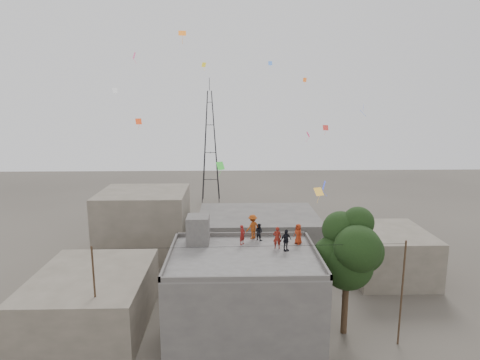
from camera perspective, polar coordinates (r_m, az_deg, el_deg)
The scene contains 18 objects.
ground at distance 30.08m, azimuth 0.46°, elevation -21.54°, with size 140.00×140.00×0.00m, color #433E37.
main_building at distance 28.56m, azimuth 0.47°, elevation -16.37°, with size 10.00×8.00×6.10m.
parapet at distance 27.24m, azimuth 0.48°, elevation -10.39°, with size 10.00×8.00×0.30m.
stair_head_box at distance 29.47m, azimuth -5.97°, elevation -7.01°, with size 1.60×1.80×2.00m, color #4F4C4A.
neighbor_west at distance 32.41m, azimuth -20.30°, elevation -15.68°, with size 8.00×10.00×4.00m, color #60594C.
neighbor_north at distance 41.76m, azimuth 2.56°, elevation -8.14°, with size 12.00×9.00×5.00m, color #4F4C4A.
neighbor_northwest at distance 44.19m, azimuth -13.43°, elevation -5.99°, with size 9.00×8.00×7.00m, color #60594C.
neighbor_east at distance 40.83m, azimuth 20.28°, elevation -9.74°, with size 7.00×8.00×4.40m, color #60594C.
tree at distance 29.04m, azimuth 15.34°, elevation -9.72°, with size 4.90×4.60×9.10m.
utility_line at distance 27.12m, azimuth 1.67°, elevation -16.11°, with size 20.12×0.62×7.40m.
transmission_tower at distance 65.81m, azimuth -4.25°, elevation 4.75°, with size 2.97×2.97×20.01m.
person_red_adult at distance 28.39m, azimuth 5.30°, elevation -8.16°, with size 0.57×0.38×1.57m, color maroon.
person_orange_child at distance 29.46m, azimuth 8.28°, elevation -7.61°, with size 0.73×0.47×1.48m, color #9B2C11.
person_dark_child at distance 29.98m, azimuth 2.71°, elevation -7.38°, with size 0.62×0.48×1.27m, color black.
person_dark_adult at distance 28.00m, azimuth 6.54°, elevation -8.51°, with size 0.90×0.37×1.53m, color black.
person_orange_adult at distance 30.22m, azimuth 1.81°, elevation -6.65°, with size 1.19×0.69×1.85m, color #9C3F11.
person_red_child at distance 29.04m, azimuth 0.33°, elevation -7.81°, with size 0.52×0.34×1.44m, color maroon.
kites at distance 30.54m, azimuth 2.19°, elevation 8.74°, with size 18.34×16.80×10.45m.
Camera 1 is at (-0.92, -25.35, 16.18)m, focal length 30.00 mm.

